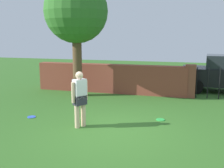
{
  "coord_description": "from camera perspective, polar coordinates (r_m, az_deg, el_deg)",
  "views": [
    {
      "loc": [
        1.84,
        -6.52,
        2.61
      ],
      "look_at": [
        -0.5,
        1.73,
        1.0
      ],
      "focal_mm": 41.61,
      "sensor_mm": 36.0,
      "label": 1
    }
  ],
  "objects": [
    {
      "name": "person",
      "position": [
        7.43,
        -7.1,
        -2.77
      ],
      "size": [
        0.38,
        0.47,
        1.62
      ],
      "rotation": [
        0.0,
        0.0,
        -2.12
      ],
      "color": "beige",
      "rests_on": "ground"
    },
    {
      "name": "frisbee_blue",
      "position": [
        8.87,
        -17.27,
        -6.92
      ],
      "size": [
        0.27,
        0.27,
        0.02
      ],
      "primitive_type": "cylinder",
      "color": "blue",
      "rests_on": "ground"
    },
    {
      "name": "ground_plane",
      "position": [
        7.26,
        0.06,
        -10.44
      ],
      "size": [
        40.0,
        40.0,
        0.0
      ],
      "primitive_type": "plane",
      "color": "#336623"
    },
    {
      "name": "brick_wall",
      "position": [
        11.98,
        -0.58,
        1.23
      ],
      "size": [
        6.95,
        0.5,
        1.31
      ],
      "primitive_type": "cube",
      "color": "brown",
      "rests_on": "ground"
    },
    {
      "name": "tree",
      "position": [
        11.3,
        -7.89,
        15.31
      ],
      "size": [
        2.66,
        2.66,
        4.93
      ],
      "color": "brown",
      "rests_on": "ground"
    },
    {
      "name": "frisbee_green",
      "position": [
        8.35,
        10.59,
        -7.7
      ],
      "size": [
        0.27,
        0.27,
        0.02
      ],
      "primitive_type": "cylinder",
      "color": "green",
      "rests_on": "ground"
    }
  ]
}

